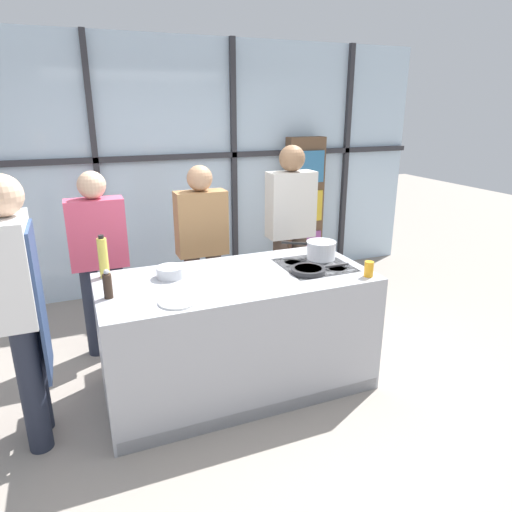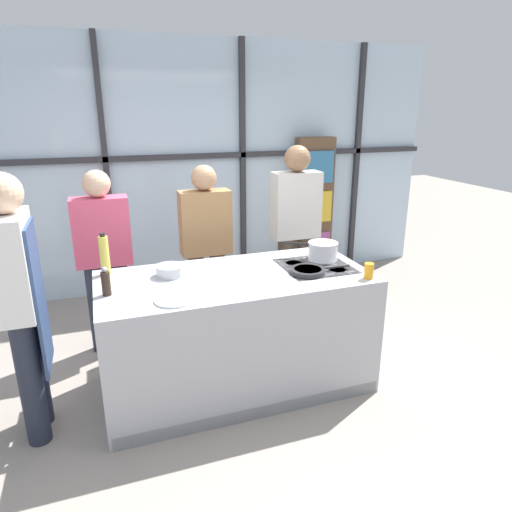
{
  "view_description": "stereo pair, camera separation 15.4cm",
  "coord_description": "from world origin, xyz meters",
  "px_view_note": "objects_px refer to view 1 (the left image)",
  "views": [
    {
      "loc": [
        -1.03,
        -2.92,
        2.08
      ],
      "look_at": [
        0.19,
        0.1,
        1.01
      ],
      "focal_mm": 32.0,
      "sensor_mm": 36.0,
      "label": 1
    },
    {
      "loc": [
        -0.89,
        -2.97,
        2.08
      ],
      "look_at": [
        0.19,
        0.1,
        1.01
      ],
      "focal_mm": 32.0,
      "sensor_mm": 36.0,
      "label": 2
    }
  ],
  "objects_px": {
    "frying_pan": "(309,270)",
    "spectator_far_left": "(99,256)",
    "saucepan": "(321,250)",
    "pepper_grinder": "(108,285)",
    "spectator_center_left": "(202,244)",
    "spectator_center_right": "(290,225)",
    "chef": "(20,300)",
    "juice_glass_near": "(369,269)",
    "mixing_bowl": "(170,272)",
    "oil_bottle": "(103,257)",
    "white_plate": "(178,302)"
  },
  "relations": [
    {
      "from": "spectator_far_left",
      "to": "mixing_bowl",
      "type": "distance_m",
      "value": 0.88
    },
    {
      "from": "pepper_grinder",
      "to": "juice_glass_near",
      "type": "height_order",
      "value": "pepper_grinder"
    },
    {
      "from": "saucepan",
      "to": "spectator_center_left",
      "type": "bearing_deg",
      "value": 133.96
    },
    {
      "from": "pepper_grinder",
      "to": "chef",
      "type": "bearing_deg",
      "value": -177.55
    },
    {
      "from": "spectator_far_left",
      "to": "pepper_grinder",
      "type": "xyz_separation_m",
      "value": [
        -0.01,
        -0.98,
        0.1
      ]
    },
    {
      "from": "spectator_center_right",
      "to": "spectator_far_left",
      "type": "bearing_deg",
      "value": 0.0
    },
    {
      "from": "pepper_grinder",
      "to": "frying_pan",
      "type": "bearing_deg",
      "value": -2.61
    },
    {
      "from": "spectator_center_left",
      "to": "oil_bottle",
      "type": "height_order",
      "value": "spectator_center_left"
    },
    {
      "from": "frying_pan",
      "to": "spectator_far_left",
      "type": "bearing_deg",
      "value": 143.47
    },
    {
      "from": "spectator_far_left",
      "to": "spectator_center_right",
      "type": "distance_m",
      "value": 1.77
    },
    {
      "from": "white_plate",
      "to": "mixing_bowl",
      "type": "height_order",
      "value": "mixing_bowl"
    },
    {
      "from": "frying_pan",
      "to": "spectator_center_left",
      "type": "bearing_deg",
      "value": 116.74
    },
    {
      "from": "spectator_center_left",
      "to": "pepper_grinder",
      "type": "relative_size",
      "value": 8.23
    },
    {
      "from": "saucepan",
      "to": "juice_glass_near",
      "type": "relative_size",
      "value": 3.48
    },
    {
      "from": "spectator_center_right",
      "to": "spectator_center_left",
      "type": "bearing_deg",
      "value": 0.0
    },
    {
      "from": "juice_glass_near",
      "to": "spectator_far_left",
      "type": "bearing_deg",
      "value": 144.03
    },
    {
      "from": "frying_pan",
      "to": "oil_bottle",
      "type": "xyz_separation_m",
      "value": [
        -1.41,
        0.47,
        0.13
      ]
    },
    {
      "from": "spectator_center_left",
      "to": "chef",
      "type": "bearing_deg",
      "value": 35.7
    },
    {
      "from": "spectator_center_right",
      "to": "white_plate",
      "type": "relative_size",
      "value": 7.11
    },
    {
      "from": "frying_pan",
      "to": "mixing_bowl",
      "type": "distance_m",
      "value": 1.01
    },
    {
      "from": "chef",
      "to": "frying_pan",
      "type": "xyz_separation_m",
      "value": [
        1.92,
        -0.04,
        -0.06
      ]
    },
    {
      "from": "white_plate",
      "to": "juice_glass_near",
      "type": "distance_m",
      "value": 1.38
    },
    {
      "from": "spectator_center_right",
      "to": "mixing_bowl",
      "type": "distance_m",
      "value": 1.53
    },
    {
      "from": "white_plate",
      "to": "chef",
      "type": "bearing_deg",
      "value": 166.2
    },
    {
      "from": "pepper_grinder",
      "to": "juice_glass_near",
      "type": "relative_size",
      "value": 1.72
    },
    {
      "from": "saucepan",
      "to": "mixing_bowl",
      "type": "bearing_deg",
      "value": 178.35
    },
    {
      "from": "oil_bottle",
      "to": "white_plate",
      "type": "bearing_deg",
      "value": -59.16
    },
    {
      "from": "spectator_far_left",
      "to": "juice_glass_near",
      "type": "bearing_deg",
      "value": 144.03
    },
    {
      "from": "oil_bottle",
      "to": "pepper_grinder",
      "type": "distance_m",
      "value": 0.41
    },
    {
      "from": "oil_bottle",
      "to": "spectator_center_left",
      "type": "bearing_deg",
      "value": 33.23
    },
    {
      "from": "spectator_center_left",
      "to": "juice_glass_near",
      "type": "xyz_separation_m",
      "value": [
        0.88,
        -1.28,
        0.06
      ]
    },
    {
      "from": "saucepan",
      "to": "juice_glass_near",
      "type": "bearing_deg",
      "value": -76.53
    },
    {
      "from": "chef",
      "to": "oil_bottle",
      "type": "xyz_separation_m",
      "value": [
        0.51,
        0.42,
        0.07
      ]
    },
    {
      "from": "white_plate",
      "to": "juice_glass_near",
      "type": "bearing_deg",
      "value": -2.51
    },
    {
      "from": "spectator_center_left",
      "to": "oil_bottle",
      "type": "xyz_separation_m",
      "value": [
        -0.88,
        -0.58,
        0.16
      ]
    },
    {
      "from": "spectator_center_right",
      "to": "pepper_grinder",
      "type": "height_order",
      "value": "spectator_center_right"
    },
    {
      "from": "chef",
      "to": "saucepan",
      "type": "height_order",
      "value": "chef"
    },
    {
      "from": "spectator_center_left",
      "to": "juice_glass_near",
      "type": "relative_size",
      "value": 14.13
    },
    {
      "from": "spectator_center_left",
      "to": "spectator_center_right",
      "type": "relative_size",
      "value": 0.92
    },
    {
      "from": "spectator_center_right",
      "to": "chef",
      "type": "bearing_deg",
      "value": 23.74
    },
    {
      "from": "spectator_far_left",
      "to": "spectator_center_left",
      "type": "xyz_separation_m",
      "value": [
        0.89,
        -0.0,
        0.0
      ]
    },
    {
      "from": "chef",
      "to": "white_plate",
      "type": "height_order",
      "value": "chef"
    },
    {
      "from": "frying_pan",
      "to": "saucepan",
      "type": "distance_m",
      "value": 0.35
    },
    {
      "from": "saucepan",
      "to": "pepper_grinder",
      "type": "height_order",
      "value": "pepper_grinder"
    },
    {
      "from": "spectator_center_left",
      "to": "spectator_center_right",
      "type": "height_order",
      "value": "spectator_center_right"
    },
    {
      "from": "spectator_center_right",
      "to": "pepper_grinder",
      "type": "xyz_separation_m",
      "value": [
        -1.78,
        -0.98,
        0.0
      ]
    },
    {
      "from": "spectator_far_left",
      "to": "mixing_bowl",
      "type": "bearing_deg",
      "value": 120.01
    },
    {
      "from": "spectator_far_left",
      "to": "saucepan",
      "type": "bearing_deg",
      "value": 154.3
    },
    {
      "from": "frying_pan",
      "to": "saucepan",
      "type": "xyz_separation_m",
      "value": [
        0.24,
        0.25,
        0.06
      ]
    },
    {
      "from": "pepper_grinder",
      "to": "spectator_far_left",
      "type": "bearing_deg",
      "value": 89.51
    }
  ]
}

